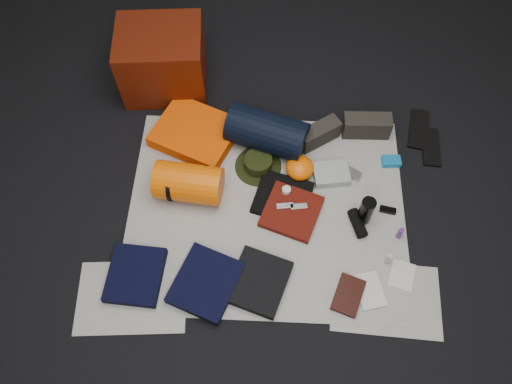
{
  "coord_description": "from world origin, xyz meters",
  "views": [
    {
      "loc": [
        -0.0,
        -1.31,
        2.6
      ],
      "look_at": [
        -0.06,
        0.06,
        0.1
      ],
      "focal_mm": 35.0,
      "sensor_mm": 36.0,
      "label": 1
    }
  ],
  "objects_px": {
    "sleeping_pad": "(196,133)",
    "water_bottle": "(366,211)",
    "red_cabinet": "(163,61)",
    "navy_duffel": "(267,132)",
    "compact_camera": "(353,174)",
    "paperback_book": "(348,295)",
    "stuff_sack": "(189,183)"
  },
  "relations": [
    {
      "from": "stuff_sack",
      "to": "navy_duffel",
      "type": "bearing_deg",
      "value": 39.93
    },
    {
      "from": "sleeping_pad",
      "to": "water_bottle",
      "type": "distance_m",
      "value": 1.15
    },
    {
      "from": "sleeping_pad",
      "to": "paperback_book",
      "type": "xyz_separation_m",
      "value": [
        0.91,
        -0.99,
        -0.03
      ]
    },
    {
      "from": "water_bottle",
      "to": "compact_camera",
      "type": "height_order",
      "value": "water_bottle"
    },
    {
      "from": "navy_duffel",
      "to": "compact_camera",
      "type": "bearing_deg",
      "value": -3.66
    },
    {
      "from": "sleeping_pad",
      "to": "paperback_book",
      "type": "relative_size",
      "value": 2.27
    },
    {
      "from": "sleeping_pad",
      "to": "stuff_sack",
      "type": "xyz_separation_m",
      "value": [
        0.01,
        -0.4,
        0.07
      ]
    },
    {
      "from": "water_bottle",
      "to": "stuff_sack",
      "type": "bearing_deg",
      "value": 172.62
    },
    {
      "from": "sleeping_pad",
      "to": "compact_camera",
      "type": "relative_size",
      "value": 5.16
    },
    {
      "from": "navy_duffel",
      "to": "water_bottle",
      "type": "distance_m",
      "value": 0.76
    },
    {
      "from": "navy_duffel",
      "to": "water_bottle",
      "type": "height_order",
      "value": "navy_duffel"
    },
    {
      "from": "sleeping_pad",
      "to": "navy_duffel",
      "type": "bearing_deg",
      "value": -4.3
    },
    {
      "from": "paperback_book",
      "to": "stuff_sack",
      "type": "bearing_deg",
      "value": 166.51
    },
    {
      "from": "red_cabinet",
      "to": "compact_camera",
      "type": "bearing_deg",
      "value": -34.03
    },
    {
      "from": "red_cabinet",
      "to": "navy_duffel",
      "type": "bearing_deg",
      "value": -39.13
    },
    {
      "from": "red_cabinet",
      "to": "paperback_book",
      "type": "relative_size",
      "value": 2.49
    },
    {
      "from": "sleeping_pad",
      "to": "paperback_book",
      "type": "bearing_deg",
      "value": -47.43
    },
    {
      "from": "sleeping_pad",
      "to": "water_bottle",
      "type": "bearing_deg",
      "value": -27.59
    },
    {
      "from": "compact_camera",
      "to": "paperback_book",
      "type": "height_order",
      "value": "compact_camera"
    },
    {
      "from": "compact_camera",
      "to": "red_cabinet",
      "type": "bearing_deg",
      "value": -176.3
    },
    {
      "from": "paperback_book",
      "to": "sleeping_pad",
      "type": "bearing_deg",
      "value": 152.3
    },
    {
      "from": "stuff_sack",
      "to": "paperback_book",
      "type": "relative_size",
      "value": 1.81
    },
    {
      "from": "navy_duffel",
      "to": "compact_camera",
      "type": "xyz_separation_m",
      "value": [
        0.53,
        -0.21,
        -0.11
      ]
    },
    {
      "from": "navy_duffel",
      "to": "stuff_sack",
      "type": "bearing_deg",
      "value": -121.97
    },
    {
      "from": "sleeping_pad",
      "to": "paperback_book",
      "type": "height_order",
      "value": "sleeping_pad"
    },
    {
      "from": "red_cabinet",
      "to": "stuff_sack",
      "type": "height_order",
      "value": "red_cabinet"
    },
    {
      "from": "compact_camera",
      "to": "water_bottle",
      "type": "bearing_deg",
      "value": -48.58
    },
    {
      "from": "navy_duffel",
      "to": "compact_camera",
      "type": "height_order",
      "value": "navy_duffel"
    },
    {
      "from": "red_cabinet",
      "to": "paperback_book",
      "type": "xyz_separation_m",
      "value": [
        1.15,
        -1.42,
        -0.2
      ]
    },
    {
      "from": "navy_duffel",
      "to": "paperback_book",
      "type": "xyz_separation_m",
      "value": [
        0.47,
        -0.96,
        -0.11
      ]
    },
    {
      "from": "stuff_sack",
      "to": "sleeping_pad",
      "type": "bearing_deg",
      "value": 91.13
    },
    {
      "from": "red_cabinet",
      "to": "navy_duffel",
      "type": "distance_m",
      "value": 0.83
    }
  ]
}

